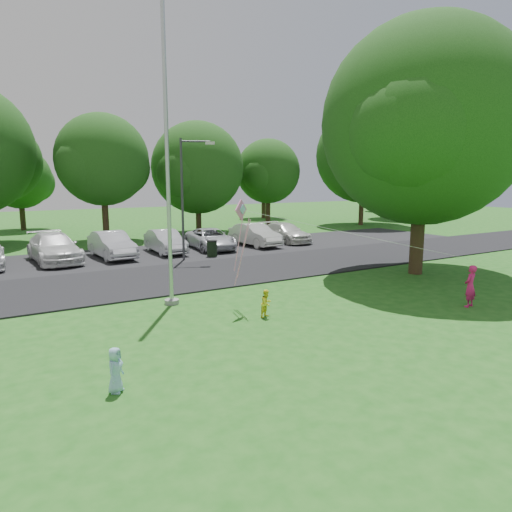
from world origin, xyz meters
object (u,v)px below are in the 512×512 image
flagpole (168,184)px  kite (246,223)px  child_blue (115,370)px  big_tree (424,128)px  child_yellow (266,303)px  street_lamp (187,188)px  trash_can (212,249)px  woman (470,286)px

flagpole → kite: flagpole is taller
flagpole → child_blue: (-3.37, -5.78, -3.69)m
big_tree → child_blue: bearing=-161.8°
flagpole → child_yellow: bearing=-55.9°
street_lamp → flagpole: bearing=-94.0°
trash_can → child_yellow: size_ratio=1.07×
big_tree → kite: 10.21m
flagpole → kite: bearing=-43.4°
child_yellow → child_blue: 6.08m
child_blue → street_lamp: bearing=11.3°
flagpole → big_tree: bearing=-4.5°
flagpole → child_blue: flagpole is taller
trash_can → child_blue: bearing=-122.4°
trash_can → child_yellow: 11.49m
child_yellow → street_lamp: bearing=58.2°
kite → woman: bearing=-58.7°
big_tree → woman: big_tree is taller
child_yellow → trash_can: bearing=50.9°
street_lamp → big_tree: big_tree is taller
flagpole → woman: bearing=-33.0°
flagpole → street_lamp: bearing=63.4°
flagpole → big_tree: 11.73m
flagpole → child_blue: size_ratio=10.49×
street_lamp → big_tree: bearing=-25.7°
street_lamp → woman: street_lamp is taller
street_lamp → child_blue: 15.61m
street_lamp → child_yellow: size_ratio=7.21×
big_tree → child_blue: (-14.82, -4.88, -6.05)m
woman → big_tree: bearing=-133.7°
street_lamp → big_tree: 11.77m
big_tree → kite: bearing=-174.3°
woman → child_blue: bearing=-11.1°
flagpole → child_yellow: 5.19m
trash_can → woman: size_ratio=0.65×
flagpole → trash_can: flagpole is taller
trash_can → child_yellow: (-3.35, -10.99, -0.03)m
trash_can → child_yellow: trash_can is taller
child_blue → kite: bearing=-14.1°
big_tree → trash_can: bearing=124.3°
woman → kite: 7.90m
child_yellow → kite: 2.70m
street_lamp → child_blue: size_ratio=6.70×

